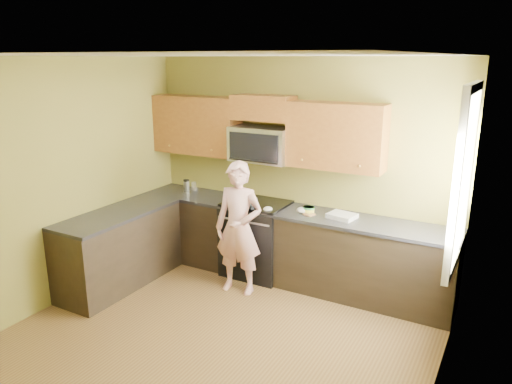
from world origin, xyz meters
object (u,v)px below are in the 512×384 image
Objects in this scene: microwave at (262,161)px; stove at (257,238)px; travel_mug at (187,192)px; woman at (239,228)px; frying_pan at (246,203)px; butter_tub at (309,213)px.

stove is at bearing -90.00° from microwave.
stove is 1.20m from travel_mug.
woman is at bearing -25.93° from travel_mug.
frying_pan is (-0.09, -0.11, 0.47)m from stove.
stove is at bearing 89.11° from woman.
travel_mug is (-1.17, 0.57, 0.14)m from woman.
woman reaches higher than travel_mug.
microwave reaches higher than stove.
woman is (0.06, -0.53, 0.31)m from stove.
stove is 0.50m from frying_pan.
microwave is at bearing 87.96° from woman.
woman is (0.06, -0.65, -0.67)m from microwave.
microwave is 0.89m from butter_tub.
butter_tub is at bearing -10.12° from microwave.
stove is 0.61m from woman.
woman is at bearing -140.91° from butter_tub.
microwave is 0.49× the size of woman.
butter_tub is 0.78× the size of travel_mug.
microwave reaches higher than frying_pan.
woman is 3.09× the size of frying_pan.
microwave is 1.23m from travel_mug.
woman reaches higher than butter_tub.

